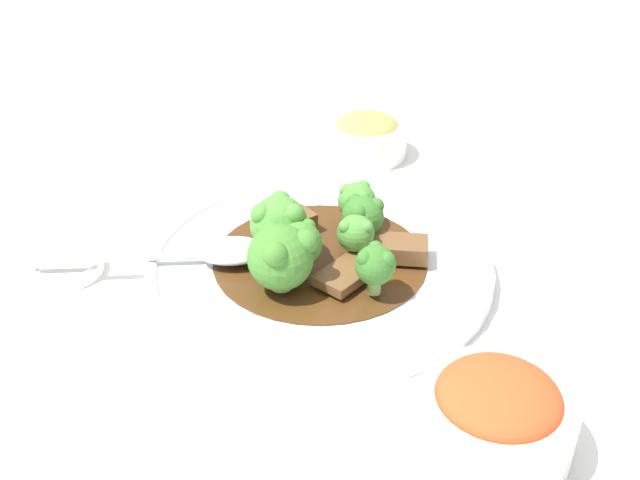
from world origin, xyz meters
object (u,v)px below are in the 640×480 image
beef_strip_1 (286,225)px  side_bowl_kimchi (496,415)px  broccoli_floret_3 (375,264)px  side_bowl_appetizer (367,136)px  broccoli_floret_5 (358,201)px  serving_spoon (213,252)px  broccoli_floret_4 (285,257)px  broccoli_floret_0 (279,223)px  beef_strip_2 (352,270)px  beef_strip_0 (400,249)px  broccoli_floret_2 (303,244)px  broccoli_floret_6 (356,233)px  broccoli_floret_1 (363,216)px  sauce_dish (69,266)px  main_plate (320,263)px

beef_strip_1 → side_bowl_kimchi: side_bowl_kimchi is taller
beef_strip_1 → broccoli_floret_3: 0.12m
broccoli_floret_3 → side_bowl_appetizer: (-0.15, 0.25, -0.02)m
broccoli_floret_3 → broccoli_floret_5: size_ratio=1.03×
serving_spoon → side_bowl_appetizer: 0.28m
broccoli_floret_4 → broccoli_floret_5: 0.12m
broccoli_floret_0 → broccoli_floret_4: 0.05m
beef_strip_2 → serving_spoon: serving_spoon is taller
beef_strip_1 → beef_strip_0: bearing=11.6°
serving_spoon → side_bowl_kimchi: 0.28m
broccoli_floret_2 → side_bowl_appetizer: broccoli_floret_2 is taller
beef_strip_0 → broccoli_floret_2: size_ratio=1.22×
side_bowl_kimchi → broccoli_floret_4: bearing=165.7°
broccoli_floret_0 → broccoli_floret_5: 0.09m
broccoli_floret_5 → broccoli_floret_6: size_ratio=1.08×
broccoli_floret_0 → broccoli_floret_1: bearing=50.9°
side_bowl_appetizer → broccoli_floret_5: bearing=-62.4°
broccoli_floret_6 → side_bowl_kimchi: size_ratio=0.38×
broccoli_floret_1 → sauce_dish: size_ratio=0.74×
broccoli_floret_1 → broccoli_floret_3: bearing=-52.3°
broccoli_floret_3 → side_bowl_appetizer: 0.30m
broccoli_floret_2 → broccoli_floret_5: broccoli_floret_2 is taller
main_plate → beef_strip_0: (0.06, 0.04, 0.02)m
broccoli_floret_0 → sauce_dish: broccoli_floret_0 is taller
broccoli_floret_5 → side_bowl_appetizer: size_ratio=0.46×
broccoli_floret_6 → sauce_dish: size_ratio=0.64×
broccoli_floret_1 → broccoli_floret_5: size_ratio=1.06×
main_plate → sauce_dish: main_plate is taller
beef_strip_2 → side_bowl_kimchi: size_ratio=0.73×
broccoli_floret_5 → beef_strip_0: bearing=-24.3°
main_plate → broccoli_floret_6: broccoli_floret_6 is taller
beef_strip_1 → side_bowl_appetizer: (-0.04, 0.22, -0.00)m
side_bowl_appetizer → broccoli_floret_2: bearing=-71.1°
side_bowl_kimchi → broccoli_floret_5: bearing=140.0°
serving_spoon → broccoli_floret_1: bearing=44.8°
beef_strip_0 → broccoli_floret_2: bearing=-130.4°
beef_strip_2 → broccoli_floret_3: 0.04m
main_plate → sauce_dish: bearing=-146.8°
beef_strip_1 → beef_strip_2: (0.09, -0.02, -0.00)m
broccoli_floret_0 → main_plate: bearing=36.4°
beef_strip_1 → serving_spoon: size_ratio=0.34×
beef_strip_2 → side_bowl_appetizer: (-0.13, 0.24, 0.00)m
beef_strip_1 → serving_spoon: bearing=-111.9°
sauce_dish → broccoli_floret_3: bearing=21.2°
broccoli_floret_2 → side_bowl_kimchi: size_ratio=0.46×
broccoli_floret_6 → serving_spoon: size_ratio=0.22×
beef_strip_2 → side_bowl_kimchi: (0.17, -0.10, 0.01)m
beef_strip_0 → broccoli_floret_4: (-0.06, -0.09, 0.02)m
main_plate → broccoli_floret_5: 0.07m
beef_strip_2 → broccoli_floret_4: broccoli_floret_4 is taller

